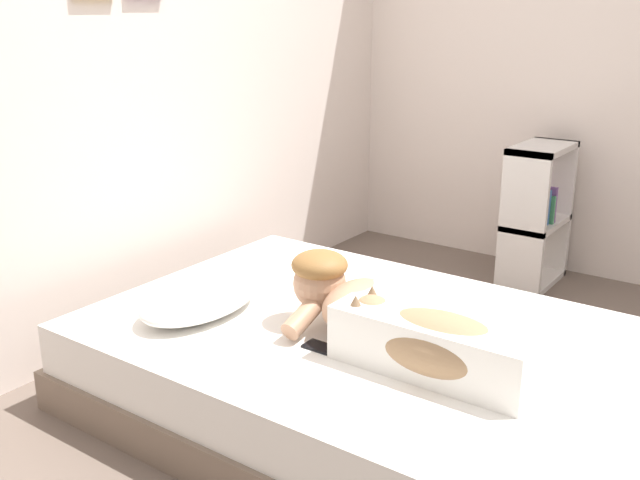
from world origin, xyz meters
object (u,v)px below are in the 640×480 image
bed (374,374)px  bookshelf (536,215)px  cell_phone (324,348)px  dog (432,341)px  pillow (200,299)px  person_lying (409,319)px  coffee_cup (317,275)px

bed → bookshelf: size_ratio=2.76×
cell_phone → bookshelf: 1.86m
dog → bookshelf: 1.81m
pillow → bed: bearing=-68.4°
pillow → dog: size_ratio=0.90×
bed → person_lying: (-0.06, -0.16, 0.28)m
pillow → cell_phone: pillow is taller
cell_phone → pillow: bearing=91.7°
bed → cell_phone: size_ratio=14.80×
pillow → coffee_cup: bearing=-19.7°
bed → cell_phone: bearing=164.1°
pillow → person_lying: 0.79m
person_lying → coffee_cup: (0.31, 0.59, -0.07)m
bed → cell_phone: cell_phone is taller
dog → bookshelf: bearing=9.8°
coffee_cup → pillow: bearing=160.3°
bookshelf → pillow: bearing=162.2°
coffee_cup → bookshelf: bearing=-17.1°
pillow → cell_phone: size_ratio=3.71×
cell_phone → coffee_cup: bearing=37.7°
bookshelf → dog: bearing=-170.2°
dog → bed: bearing=61.9°
bed → person_lying: person_lying is taller
bed → coffee_cup: size_ratio=16.58×
dog → pillow: bearing=95.3°
coffee_cup → dog: bearing=-119.4°
pillow → bookshelf: bookshelf is taller
bed → cell_phone: 0.29m
dog → cell_phone: size_ratio=4.11×
person_lying → pillow: bearing=103.4°
dog → cell_phone: dog is taller
person_lying → dog: 0.17m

